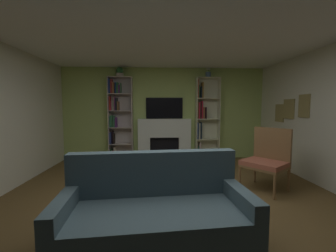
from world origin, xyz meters
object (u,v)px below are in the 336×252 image
at_px(bookshelf_left, 118,117).
at_px(vase_with_flowers, 208,74).
at_px(tv, 164,108).
at_px(potted_plant, 120,72).
at_px(couch, 156,219).
at_px(fireplace, 164,138).
at_px(bookshelf_right, 204,118).
at_px(armchair, 267,158).

distance_m(bookshelf_left, vase_with_flowers, 2.72).
distance_m(tv, vase_with_flowers, 1.51).
relative_size(potted_plant, couch, 0.13).
bearing_deg(fireplace, tv, 90.00).
distance_m(fireplace, bookshelf_right, 1.24).
relative_size(vase_with_flowers, couch, 0.13).
xyz_separation_m(bookshelf_left, potted_plant, (0.08, -0.05, 1.19)).
distance_m(bookshelf_left, armchair, 3.86).
bearing_deg(potted_plant, couch, -76.08).
bearing_deg(fireplace, bookshelf_left, 179.79).
bearing_deg(couch, fireplace, 86.49).
relative_size(bookshelf_left, vase_with_flowers, 8.85).
bearing_deg(tv, armchair, -54.39).
bearing_deg(tv, fireplace, -90.00).
distance_m(bookshelf_left, couch, 4.12).
bearing_deg(bookshelf_left, potted_plant, -32.07).
relative_size(bookshelf_right, potted_plant, 8.93).
height_order(bookshelf_right, vase_with_flowers, vase_with_flowers).
relative_size(bookshelf_left, potted_plant, 8.93).
xyz_separation_m(vase_with_flowers, couch, (-1.43, -3.84, -2.05)).
distance_m(bookshelf_left, potted_plant, 1.19).
xyz_separation_m(bookshelf_left, vase_with_flowers, (2.46, -0.05, 1.16)).
height_order(tv, couch, tv).
bearing_deg(tv, bookshelf_right, -3.72).
relative_size(fireplace, couch, 0.79).
relative_size(bookshelf_left, bookshelf_right, 1.00).
distance_m(bookshelf_right, potted_plant, 2.61).
xyz_separation_m(fireplace, tv, (0.00, 0.08, 0.83)).
bearing_deg(potted_plant, tv, 5.75).
bearing_deg(vase_with_flowers, potted_plant, 179.98).
bearing_deg(bookshelf_right, couch, -109.11).
relative_size(tv, bookshelf_left, 0.45).
height_order(bookshelf_left, couch, bookshelf_left).
bearing_deg(bookshelf_right, tv, 176.28).
xyz_separation_m(fireplace, bookshelf_left, (-1.27, 0.00, 0.60)).
bearing_deg(armchair, couch, -141.82).
relative_size(tv, couch, 0.52).
height_order(fireplace, potted_plant, potted_plant).
bearing_deg(vase_with_flowers, fireplace, 177.87).
relative_size(bookshelf_left, couch, 1.15).
bearing_deg(couch, vase_with_flowers, 69.59).
distance_m(fireplace, couch, 3.91).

